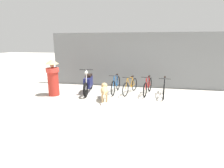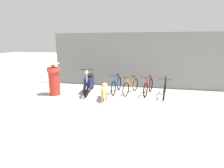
% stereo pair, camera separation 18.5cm
% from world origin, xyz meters
% --- Properties ---
extents(ground_plane, '(60.00, 60.00, 0.00)m').
position_xyz_m(ground_plane, '(0.00, 0.00, 0.00)').
color(ground_plane, '#B7B2A5').
extents(shop_wall_back, '(9.25, 0.20, 2.71)m').
position_xyz_m(shop_wall_back, '(0.00, 3.48, 1.36)').
color(shop_wall_back, slate).
rests_on(shop_wall_back, ground).
extents(bicycle_0, '(0.46, 1.62, 0.86)m').
position_xyz_m(bicycle_0, '(-1.05, 2.16, 0.35)').
color(bicycle_0, black).
rests_on(bicycle_0, ground).
extents(bicycle_1, '(0.60, 1.56, 0.79)m').
position_xyz_m(bicycle_1, '(-0.40, 2.18, 0.33)').
color(bicycle_1, black).
rests_on(bicycle_1, ground).
extents(bicycle_2, '(0.51, 1.58, 0.83)m').
position_xyz_m(bicycle_2, '(0.37, 2.19, 0.34)').
color(bicycle_2, black).
rests_on(bicycle_2, ground).
extents(bicycle_3, '(0.46, 1.68, 0.83)m').
position_xyz_m(bicycle_3, '(1.06, 2.08, 0.34)').
color(bicycle_3, black).
rests_on(bicycle_3, ground).
extents(motorcycle, '(0.58, 1.93, 1.13)m').
position_xyz_m(motorcycle, '(-2.27, 1.91, 0.45)').
color(motorcycle, black).
rests_on(motorcycle, ground).
extents(stray_dog, '(0.48, 1.19, 0.62)m').
position_xyz_m(stray_dog, '(-1.33, 1.07, 0.41)').
color(stray_dog, tan).
rests_on(stray_dog, ground).
extents(person_in_robes, '(0.61, 0.61, 1.56)m').
position_xyz_m(person_in_robes, '(-3.62, 1.27, 0.83)').
color(person_in_robes, '#B72D23').
rests_on(person_in_robes, ground).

